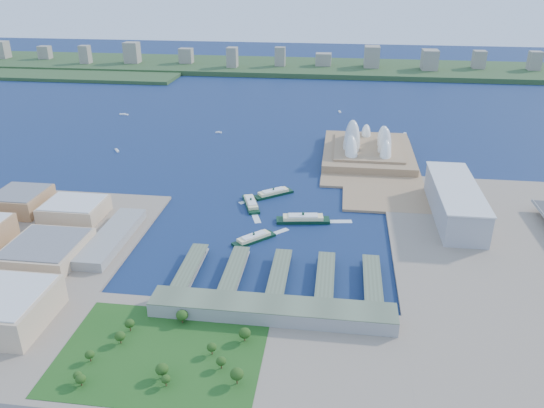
# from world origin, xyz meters

# --- Properties ---
(ground) EXTENTS (3000.00, 3000.00, 0.00)m
(ground) POSITION_xyz_m (0.00, 0.00, 0.00)
(ground) COLOR #0E2043
(ground) RESTS_ON ground
(south_land) EXTENTS (720.00, 180.00, 3.00)m
(south_land) POSITION_xyz_m (0.00, -210.00, 1.50)
(south_land) COLOR gray
(south_land) RESTS_ON ground
(east_land) EXTENTS (240.00, 500.00, 3.00)m
(east_land) POSITION_xyz_m (240.00, -50.00, 1.50)
(east_land) COLOR gray
(east_land) RESTS_ON ground
(peninsula) EXTENTS (135.00, 220.00, 3.00)m
(peninsula) POSITION_xyz_m (107.50, 260.00, 1.50)
(peninsula) COLOR #967552
(peninsula) RESTS_ON ground
(far_shore) EXTENTS (2200.00, 260.00, 12.00)m
(far_shore) POSITION_xyz_m (0.00, 980.00, 6.00)
(far_shore) COLOR #2D4926
(far_shore) RESTS_ON ground
(opera_house) EXTENTS (134.00, 180.00, 58.00)m
(opera_house) POSITION_xyz_m (105.00, 280.00, 32.00)
(opera_house) COLOR white
(opera_house) RESTS_ON peninsula
(toaster_building) EXTENTS (45.00, 155.00, 35.00)m
(toaster_building) POSITION_xyz_m (195.00, 80.00, 20.50)
(toaster_building) COLOR #98989E
(toaster_building) RESTS_ON east_land
(west_buildings) EXTENTS (200.00, 280.00, 27.00)m
(west_buildings) POSITION_xyz_m (-250.00, -70.00, 16.50)
(west_buildings) COLOR #A37951
(west_buildings) RESTS_ON west_land
(ferry_wharves) EXTENTS (184.00, 90.00, 9.30)m
(ferry_wharves) POSITION_xyz_m (14.00, -75.00, 4.65)
(ferry_wharves) COLOR #536049
(ferry_wharves) RESTS_ON ground
(terminal_building) EXTENTS (200.00, 28.00, 12.00)m
(terminal_building) POSITION_xyz_m (15.00, -135.00, 9.00)
(terminal_building) COLOR gray
(terminal_building) RESTS_ON south_land
(park) EXTENTS (150.00, 110.00, 16.00)m
(park) POSITION_xyz_m (-60.00, -190.00, 11.00)
(park) COLOR #194714
(park) RESTS_ON south_land
(far_skyline) EXTENTS (1900.00, 140.00, 55.00)m
(far_skyline) POSITION_xyz_m (0.00, 960.00, 39.50)
(far_skyline) COLOR gray
(far_skyline) RESTS_ON far_shore
(ferry_a) EXTENTS (29.63, 53.42, 9.83)m
(ferry_a) POSITION_xyz_m (-39.05, 82.85, 4.91)
(ferry_a) COLOR black
(ferry_a) RESTS_ON ground
(ferry_b) EXTENTS (49.05, 42.22, 9.80)m
(ferry_b) POSITION_xyz_m (-16.20, 117.03, 4.90)
(ferry_b) COLOR black
(ferry_b) RESTS_ON ground
(ferry_c) EXTENTS (43.69, 43.21, 9.26)m
(ferry_c) POSITION_xyz_m (-21.26, -3.80, 4.63)
(ferry_c) COLOR black
(ferry_c) RESTS_ON ground
(ferry_d) EXTENTS (61.24, 23.70, 11.28)m
(ferry_d) POSITION_xyz_m (26.29, 47.67, 5.64)
(ferry_d) COLOR black
(ferry_d) RESTS_ON ground
(boat_a) EXTENTS (11.59, 14.31, 2.87)m
(boat_a) POSITION_xyz_m (-278.39, 255.30, 1.43)
(boat_a) COLOR white
(boat_a) RESTS_ON ground
(boat_b) EXTENTS (10.41, 3.94, 2.78)m
(boat_b) POSITION_xyz_m (-143.39, 369.14, 1.39)
(boat_b) COLOR white
(boat_b) RESTS_ON ground
(boat_c) EXTENTS (8.36, 12.99, 2.83)m
(boat_c) POSITION_xyz_m (170.90, 402.14, 1.41)
(boat_c) COLOR white
(boat_c) RESTS_ON ground
(boat_d) EXTENTS (17.76, 6.20, 2.94)m
(boat_d) POSITION_xyz_m (-349.61, 460.90, 1.47)
(boat_d) COLOR white
(boat_d) RESTS_ON ground
(boat_e) EXTENTS (6.01, 12.81, 3.02)m
(boat_e) POSITION_xyz_m (60.13, 534.29, 1.51)
(boat_e) COLOR white
(boat_e) RESTS_ON ground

